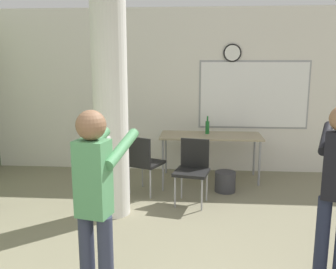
% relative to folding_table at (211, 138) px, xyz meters
% --- Properties ---
extents(wall_back, '(8.00, 0.15, 2.80)m').
position_rel_folding_table_xyz_m(wall_back, '(-0.40, 0.57, 0.71)').
color(wall_back, silver).
rests_on(wall_back, ground_plane).
extents(support_pillar, '(0.42, 0.42, 2.80)m').
position_rel_folding_table_xyz_m(support_pillar, '(-1.28, -1.50, 0.71)').
color(support_pillar, silver).
rests_on(support_pillar, ground_plane).
extents(folding_table, '(1.62, 0.67, 0.74)m').
position_rel_folding_table_xyz_m(folding_table, '(0.00, 0.00, 0.00)').
color(folding_table, tan).
rests_on(folding_table, ground_plane).
extents(bottle_on_table, '(0.06, 0.06, 0.29)m').
position_rel_folding_table_xyz_m(bottle_on_table, '(-0.05, 0.09, 0.16)').
color(bottle_on_table, '#1E6B2D').
rests_on(bottle_on_table, folding_table).
extents(waste_bin, '(0.31, 0.31, 0.30)m').
position_rel_folding_table_xyz_m(waste_bin, '(0.21, -0.58, -0.54)').
color(waste_bin, '#38383D').
rests_on(waste_bin, ground_plane).
extents(chair_table_front, '(0.52, 0.52, 0.87)m').
position_rel_folding_table_xyz_m(chair_table_front, '(-0.28, -1.05, -0.18)').
color(chair_table_front, black).
rests_on(chair_table_front, ground_plane).
extents(chair_table_left, '(0.58, 0.58, 0.87)m').
position_rel_folding_table_xyz_m(chair_table_left, '(-0.99, -0.78, -0.18)').
color(chair_table_left, black).
rests_on(chair_table_left, ground_plane).
extents(person_playing_front, '(0.45, 0.66, 1.59)m').
position_rel_folding_table_xyz_m(person_playing_front, '(-0.97, -3.39, 0.24)').
color(person_playing_front, '#2D3347').
rests_on(person_playing_front, ground_plane).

